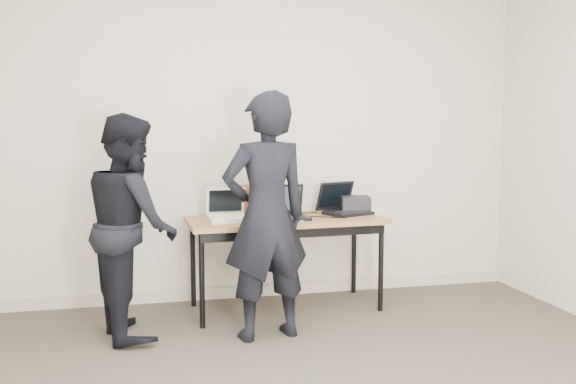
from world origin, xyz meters
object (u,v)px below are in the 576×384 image
object	(u,v)px
laptop_center	(285,211)
leather_satchel	(258,199)
person_observer	(131,225)
desk	(286,226)
laptop_beige	(228,214)
equipment_box	(355,204)
person_typist	(266,217)
laptop_right	(343,207)

from	to	relation	value
laptop_center	leather_satchel	world-z (taller)	laptop_center
person_observer	laptop_center	bearing A→B (deg)	-90.23
laptop_center	person_observer	world-z (taller)	person_observer
desk	laptop_beige	world-z (taller)	laptop_beige
laptop_beige	equipment_box	xyz separation A→B (m)	(1.08, 0.21, 0.02)
laptop_beige	desk	bearing A→B (deg)	-2.12
leather_satchel	person_typist	bearing A→B (deg)	-95.12
laptop_center	person_observer	size ratio (longest dim) A/B	0.23
laptop_beige	person_observer	distance (m)	0.74
leather_satchel	laptop_right	bearing A→B (deg)	-6.72
desk	laptop_center	world-z (taller)	laptop_center
laptop_beige	person_typist	xyz separation A→B (m)	(0.19, -0.55, 0.06)
equipment_box	person_observer	bearing A→B (deg)	-164.81
laptop_beige	laptop_center	xyz separation A→B (m)	(0.44, 0.02, 0.01)
leather_satchel	person_observer	distance (m)	1.10
laptop_beige	equipment_box	world-z (taller)	laptop_beige
laptop_center	desk	bearing A→B (deg)	11.15
laptop_beige	laptop_right	xyz separation A→B (m)	(0.96, 0.15, 0.01)
desk	laptop_center	bearing A→B (deg)	-170.84
person_typist	person_observer	world-z (taller)	person_typist
equipment_box	person_typist	world-z (taller)	person_typist
leather_satchel	equipment_box	bearing A→B (deg)	-1.83
desk	equipment_box	bearing A→B (deg)	13.29
leather_satchel	desk	bearing A→B (deg)	-50.87
person_typist	laptop_beige	bearing A→B (deg)	-82.99
leather_satchel	laptop_center	bearing A→B (deg)	-52.42
laptop_center	person_observer	bearing A→B (deg)	-167.46
laptop_beige	person_typist	distance (m)	0.58
desk	person_typist	world-z (taller)	person_typist
desk	leather_satchel	bearing A→B (deg)	124.76
laptop_right	leather_satchel	distance (m)	0.70
equipment_box	person_observer	world-z (taller)	person_observer
laptop_right	person_typist	distance (m)	1.05
laptop_beige	person_typist	size ratio (longest dim) A/B	0.19
desk	person_observer	world-z (taller)	person_observer
person_typist	desk	bearing A→B (deg)	-126.68
laptop_beige	leather_satchel	size ratio (longest dim) A/B	0.88
laptop_right	leather_satchel	bearing A→B (deg)	150.03
equipment_box	laptop_beige	bearing A→B (deg)	-169.05
laptop_beige	person_observer	xyz separation A→B (m)	(-0.69, -0.27, -0.01)
laptop_right	person_observer	world-z (taller)	person_observer
person_observer	person_typist	bearing A→B (deg)	-121.99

